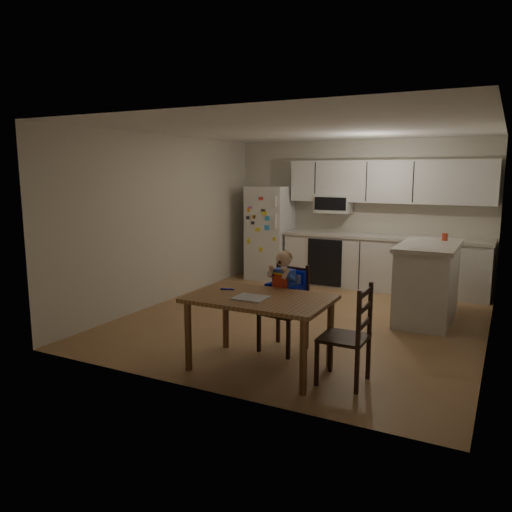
{
  "coord_description": "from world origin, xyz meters",
  "views": [
    {
      "loc": [
        2.38,
        -6.08,
        1.97
      ],
      "look_at": [
        -0.12,
        -1.2,
        1.03
      ],
      "focal_mm": 35.0,
      "sensor_mm": 36.0,
      "label": 1
    }
  ],
  "objects_px": {
    "chair_booster": "(286,290)",
    "dining_table": "(260,307)",
    "chair_side": "(354,329)",
    "kitchen_island": "(427,282)",
    "refrigerator": "(270,233)",
    "red_cup": "(445,237)"
  },
  "relations": [
    {
      "from": "refrigerator",
      "to": "chair_side",
      "type": "distance_m",
      "value": 4.77
    },
    {
      "from": "chair_booster",
      "to": "chair_side",
      "type": "xyz_separation_m",
      "value": [
        0.94,
        -0.57,
        -0.14
      ]
    },
    {
      "from": "red_cup",
      "to": "chair_side",
      "type": "bearing_deg",
      "value": -98.3
    },
    {
      "from": "red_cup",
      "to": "chair_booster",
      "type": "height_order",
      "value": "red_cup"
    },
    {
      "from": "kitchen_island",
      "to": "red_cup",
      "type": "height_order",
      "value": "red_cup"
    },
    {
      "from": "red_cup",
      "to": "dining_table",
      "type": "height_order",
      "value": "red_cup"
    },
    {
      "from": "refrigerator",
      "to": "chair_booster",
      "type": "distance_m",
      "value": 3.78
    },
    {
      "from": "chair_booster",
      "to": "dining_table",
      "type": "bearing_deg",
      "value": -81.7
    },
    {
      "from": "refrigerator",
      "to": "kitchen_island",
      "type": "height_order",
      "value": "refrigerator"
    },
    {
      "from": "kitchen_island",
      "to": "chair_booster",
      "type": "xyz_separation_m",
      "value": [
        -1.22,
        -1.9,
        0.16
      ]
    },
    {
      "from": "refrigerator",
      "to": "red_cup",
      "type": "bearing_deg",
      "value": -17.91
    },
    {
      "from": "chair_booster",
      "to": "kitchen_island",
      "type": "bearing_deg",
      "value": 66.25
    },
    {
      "from": "refrigerator",
      "to": "dining_table",
      "type": "relative_size",
      "value": 1.23
    },
    {
      "from": "red_cup",
      "to": "chair_side",
      "type": "height_order",
      "value": "red_cup"
    },
    {
      "from": "red_cup",
      "to": "dining_table",
      "type": "distance_m",
      "value": 3.26
    },
    {
      "from": "chair_side",
      "to": "kitchen_island",
      "type": "bearing_deg",
      "value": 173.99
    },
    {
      "from": "refrigerator",
      "to": "kitchen_island",
      "type": "distance_m",
      "value": 3.35
    },
    {
      "from": "refrigerator",
      "to": "dining_table",
      "type": "distance_m",
      "value": 4.34
    },
    {
      "from": "chair_side",
      "to": "refrigerator",
      "type": "bearing_deg",
      "value": -144.49
    },
    {
      "from": "refrigerator",
      "to": "kitchen_island",
      "type": "xyz_separation_m",
      "value": [
        3.01,
        -1.43,
        -0.33
      ]
    },
    {
      "from": "kitchen_island",
      "to": "red_cup",
      "type": "relative_size",
      "value": 13.82
    },
    {
      "from": "kitchen_island",
      "to": "chair_booster",
      "type": "distance_m",
      "value": 2.27
    }
  ]
}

